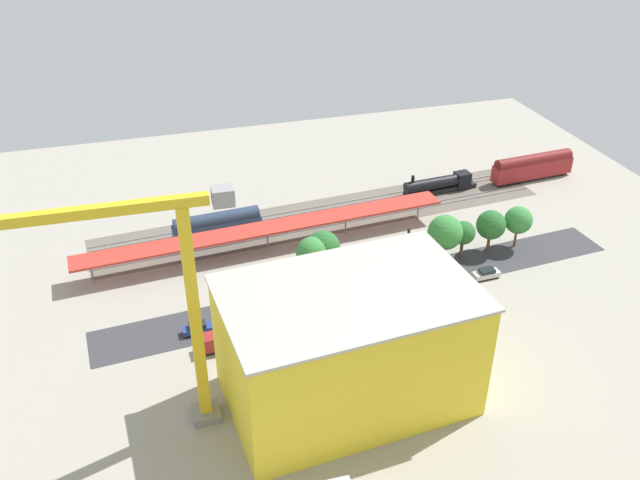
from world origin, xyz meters
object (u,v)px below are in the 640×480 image
parked_car_0 (486,274)px  parked_car_3 (356,299)px  tower_crane (179,300)px  box_truck_0 (282,330)px  traffic_light (408,241)px  passenger_coach (533,166)px  street_tree_3 (323,248)px  street_tree_0 (491,225)px  street_tree_4 (445,232)px  box_truck_2 (237,336)px  street_tree_5 (518,220)px  parked_car_2 (403,291)px  construction_building (348,347)px  parked_car_6 (198,329)px  street_tree_1 (463,233)px  locomotive (441,184)px  street_tree_2 (313,253)px  platform_canopy_near (267,228)px  freight_coach_far (217,226)px  parked_car_1 (447,284)px  parked_car_5 (252,319)px  box_truck_1 (260,329)px  parked_car_4 (305,308)px

parked_car_0 → parked_car_3: size_ratio=1.11×
parked_car_0 → tower_crane: bearing=19.5°
box_truck_0 → traffic_light: traffic_light is taller
traffic_light → passenger_coach: bearing=-148.7°
parked_car_3 → street_tree_3: 10.67m
street_tree_0 → street_tree_4: (9.45, 0.78, 0.45)m
tower_crane → box_truck_2: 23.37m
street_tree_5 → traffic_light: (21.67, 0.07, -0.75)m
parked_car_2 → construction_building: 26.65m
parked_car_6 → street_tree_1: street_tree_1 is taller
locomotive → street_tree_2: (35.71, 25.00, 4.05)m
street_tree_2 → parked_car_6: bearing=21.5°
box_truck_2 → street_tree_1: 45.15m
platform_canopy_near → street_tree_0: street_tree_0 is taller
platform_canopy_near → street_tree_3: street_tree_3 is taller
parked_car_3 → street_tree_5: (-34.11, -8.52, 4.72)m
platform_canopy_near → street_tree_5: street_tree_5 is taller
parked_car_6 → street_tree_5: size_ratio=0.57×
freight_coach_far → parked_car_2: freight_coach_far is taller
parked_car_1 → traffic_light: (3.61, -8.82, 3.96)m
box_truck_2 → street_tree_4: size_ratio=1.13×
passenger_coach → street_tree_3: 60.50m
platform_canopy_near → parked_car_5: 22.53m
platform_canopy_near → locomotive: size_ratio=4.13×
parked_car_3 → street_tree_0: (-28.54, -8.49, 4.63)m
street_tree_3 → box_truck_2: bearing=38.4°
box_truck_0 → platform_canopy_near: bearing=-97.9°
parked_car_2 → passenger_coach: bearing=-143.4°
street_tree_4 → street_tree_5: bearing=-176.9°
parked_car_3 → parked_car_5: 17.34m
box_truck_1 → street_tree_2: 17.40m
box_truck_0 → parked_car_6: bearing=-23.1°
box_truck_1 → street_tree_4: bearing=-161.6°
freight_coach_far → box_truck_0: bearing=98.3°
box_truck_0 → traffic_light: bearing=-152.0°
parked_car_6 → street_tree_3: (-22.85, -9.20, 5.10)m
parked_car_4 → parked_car_6: 17.12m
parked_car_1 → street_tree_4: 10.02m
parked_car_3 → construction_building: construction_building is taller
parked_car_0 → construction_building: size_ratio=0.15×
parked_car_5 → parked_car_6: (8.42, -0.03, 0.08)m
tower_crane → traffic_light: 50.96m
construction_building → street_tree_1: 41.54m
freight_coach_far → box_truck_1: (-1.50, 30.56, -1.46)m
parked_car_2 → street_tree_0: street_tree_0 is taller
freight_coach_far → box_truck_1: freight_coach_far is taller
parked_car_5 → box_truck_2: 5.67m
parked_car_3 → street_tree_3: size_ratio=0.49×
construction_building → street_tree_4: construction_building is taller
parked_car_5 → box_truck_1: (-0.53, 3.95, 0.93)m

